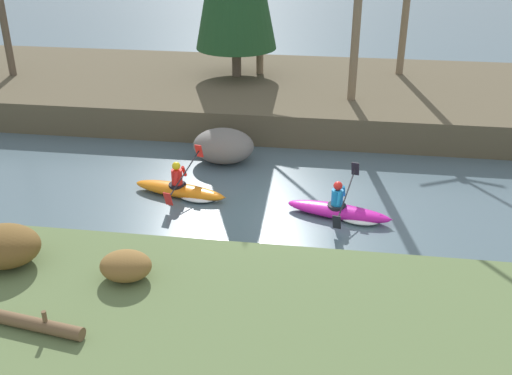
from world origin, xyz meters
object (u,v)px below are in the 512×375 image
driftwood_log (36,324)px  boulder_midstream (223,146)px  kayaker_lead (343,211)px  kayaker_middle (183,190)px

driftwood_log → boulder_midstream: bearing=90.3°
boulder_midstream → kayaker_lead: bearing=-40.1°
kayaker_lead → driftwood_log: 8.08m
kayaker_middle → boulder_midstream: kayaker_middle is taller
driftwood_log → kayaker_lead: bearing=59.2°
kayaker_middle → driftwood_log: (-0.77, -6.80, 0.69)m
kayaker_lead → kayaker_middle: size_ratio=1.00×
kayaker_middle → kayaker_lead: bearing=4.7°
kayaker_lead → driftwood_log: (-5.15, -6.19, 0.69)m
boulder_midstream → kayaker_middle: bearing=-104.4°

